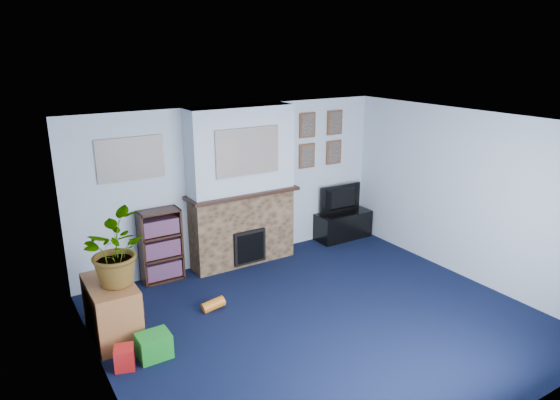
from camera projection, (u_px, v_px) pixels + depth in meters
floor at (321, 320)px, 6.11m from camera, size 5.00×4.50×0.01m
ceiling at (327, 124)px, 5.40m from camera, size 5.00×4.50×0.01m
wall_back at (236, 184)px, 7.58m from camera, size 5.00×0.04×2.40m
wall_front at (494, 313)px, 3.93m from camera, size 5.00×0.04×2.40m
wall_left at (101, 279)px, 4.50m from camera, size 0.04×4.50×2.40m
wall_right at (467, 196)px, 7.01m from camera, size 0.04×4.50×2.40m
chimney_breast at (242, 189)px, 7.42m from camera, size 1.72×0.50×2.40m
collage_main at (248, 152)px, 7.07m from camera, size 1.00×0.03×0.68m
collage_left at (131, 159)px, 6.62m from camera, size 0.90×0.03×0.58m
portrait_tl at (307, 125)px, 7.98m from camera, size 0.30×0.03×0.40m
portrait_tr at (335, 123)px, 8.26m from camera, size 0.30×0.03×0.40m
portrait_bl at (307, 156)px, 8.13m from camera, size 0.30×0.03×0.40m
portrait_br at (334, 152)px, 8.41m from camera, size 0.30×0.03×0.40m
tv_stand at (343, 226)px, 8.67m from camera, size 0.98×0.41×0.47m
television at (343, 199)px, 8.55m from camera, size 0.82×0.13×0.47m
bookshelf at (161, 247)px, 7.03m from camera, size 0.58×0.28×1.05m
sideboard at (112, 309)px, 5.68m from camera, size 0.48×0.87×0.68m
potted_plant at (111, 250)px, 5.45m from camera, size 0.66×0.75×0.81m
mantel_clock at (244, 187)px, 7.38m from camera, size 0.09×0.05×0.12m
mantel_candle at (261, 183)px, 7.52m from camera, size 0.05×0.05×0.17m
mantel_teddy at (207, 193)px, 7.08m from camera, size 0.13×0.13×0.13m
mantel_can at (282, 181)px, 7.71m from camera, size 0.07×0.07×0.13m
green_crate at (154, 345)px, 5.35m from camera, size 0.35×0.28×0.27m
toy_ball at (117, 339)px, 5.56m from camera, size 0.17×0.17×0.17m
toy_block at (125, 359)px, 5.17m from camera, size 0.25×0.25×0.24m
toy_tube at (213, 305)px, 6.33m from camera, size 0.31×0.14×0.18m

